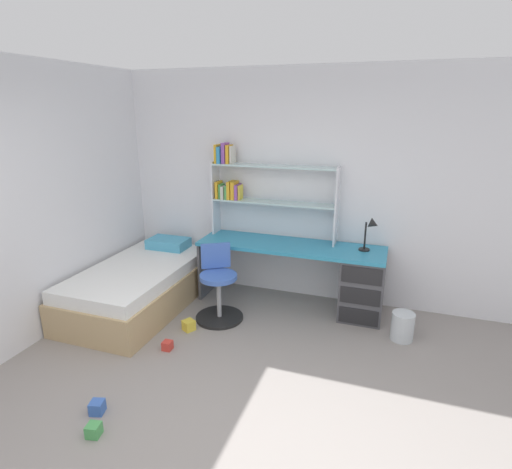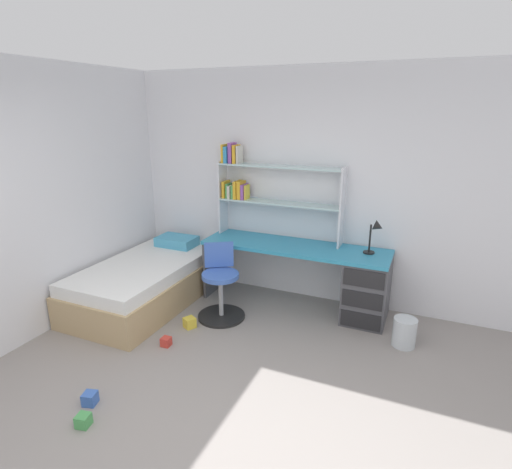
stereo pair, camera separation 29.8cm
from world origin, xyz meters
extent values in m
cube|color=gray|center=(0.00, 0.00, -0.01)|extent=(5.48, 6.46, 0.02)
cube|color=silver|center=(0.00, 2.76, 1.34)|extent=(5.48, 0.06, 2.67)
cube|color=teal|center=(-0.09, 2.41, 0.72)|extent=(2.11, 0.59, 0.04)
cube|color=#4C4C51|center=(0.74, 2.41, 0.35)|extent=(0.45, 0.56, 0.70)
cube|color=#4C4C51|center=(-1.13, 2.41, 0.35)|extent=(0.03, 0.53, 0.70)
cube|color=black|center=(0.74, 2.13, 0.12)|extent=(0.41, 0.01, 0.18)
cube|color=black|center=(0.74, 2.13, 0.35)|extent=(0.41, 0.01, 0.18)
cube|color=black|center=(0.74, 2.13, 0.58)|extent=(0.41, 0.01, 0.18)
cube|color=silver|center=(-1.08, 2.59, 1.18)|extent=(0.02, 0.22, 0.88)
cube|color=silver|center=(0.38, 2.59, 1.18)|extent=(0.02, 0.22, 0.88)
cube|color=silver|center=(-0.35, 2.59, 1.17)|extent=(1.45, 0.22, 0.02)
cube|color=silver|center=(-0.35, 2.59, 1.59)|extent=(1.45, 0.22, 0.02)
cube|color=gold|center=(-1.04, 2.59, 1.28)|extent=(0.03, 0.17, 0.20)
cube|color=#4CA559|center=(-1.00, 2.59, 1.27)|extent=(0.03, 0.13, 0.17)
cube|color=beige|center=(-0.96, 2.59, 1.26)|extent=(0.03, 0.20, 0.15)
cube|color=#4CA559|center=(-0.92, 2.59, 1.26)|extent=(0.03, 0.16, 0.16)
cube|color=gold|center=(-0.88, 2.59, 1.29)|extent=(0.04, 0.19, 0.21)
cube|color=gold|center=(-0.83, 2.59, 1.29)|extent=(0.04, 0.17, 0.21)
cube|color=purple|center=(-0.79, 2.59, 1.27)|extent=(0.03, 0.17, 0.18)
cube|color=yellow|center=(-0.76, 2.59, 1.26)|extent=(0.02, 0.12, 0.17)
cube|color=gold|center=(-1.04, 2.59, 1.71)|extent=(0.03, 0.17, 0.21)
cube|color=#338CBF|center=(-1.00, 2.59, 1.70)|extent=(0.04, 0.19, 0.19)
cube|color=purple|center=(-0.95, 2.59, 1.72)|extent=(0.04, 0.16, 0.24)
cube|color=gold|center=(-0.89, 2.59, 1.71)|extent=(0.04, 0.16, 0.21)
cube|color=beige|center=(-0.85, 2.59, 1.70)|extent=(0.02, 0.15, 0.20)
cylinder|color=black|center=(0.72, 2.48, 0.75)|extent=(0.12, 0.12, 0.02)
cylinder|color=black|center=(0.72, 2.48, 0.90)|extent=(0.02, 0.02, 0.30)
cone|color=black|center=(0.80, 2.43, 1.05)|extent=(0.12, 0.11, 0.13)
cylinder|color=black|center=(-0.72, 1.81, 0.01)|extent=(0.52, 0.52, 0.03)
cylinder|color=#A5A8AD|center=(-0.72, 1.81, 0.24)|extent=(0.05, 0.05, 0.47)
cylinder|color=#3F66BF|center=(-0.72, 1.81, 0.50)|extent=(0.40, 0.40, 0.05)
cube|color=#3F66BF|center=(-0.81, 1.96, 0.67)|extent=(0.29, 0.20, 0.28)
cube|color=tan|center=(-1.71, 1.78, 0.18)|extent=(1.03, 1.86, 0.36)
cube|color=white|center=(-1.71, 1.78, 0.43)|extent=(0.97, 1.80, 0.14)
cube|color=#4CA5CC|center=(-1.71, 2.46, 0.56)|extent=(0.50, 0.32, 0.12)
cylinder|color=silver|center=(1.18, 2.02, 0.14)|extent=(0.22, 0.22, 0.29)
cube|color=#479E51|center=(-0.87, -0.04, 0.05)|extent=(0.11, 0.11, 0.09)
cube|color=gold|center=(-0.92, 1.48, 0.05)|extent=(0.15, 0.15, 0.11)
cube|color=#3860B7|center=(-1.00, 0.16, 0.05)|extent=(0.12, 0.12, 0.10)
cube|color=red|center=(-0.94, 1.08, 0.04)|extent=(0.09, 0.09, 0.09)
camera|label=1|loc=(0.99, -1.89, 2.22)|focal=28.82mm
camera|label=2|loc=(1.27, -1.78, 2.22)|focal=28.82mm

